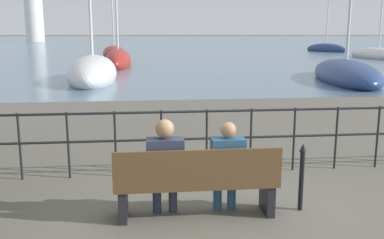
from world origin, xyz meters
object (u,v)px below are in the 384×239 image
at_px(sailboat_3, 114,53).
at_px(seated_person_right, 227,164).
at_px(sailboat_1, 345,74).
at_px(sailboat_2, 93,73).
at_px(sailboat_4, 326,49).
at_px(seated_person_left, 165,164).
at_px(harbor_lighthouse, 33,0).
at_px(closed_umbrella, 302,173).
at_px(sailboat_5, 378,55).
at_px(park_bench, 197,184).
at_px(sailboat_0, 118,61).

bearing_deg(sailboat_3, seated_person_right, -89.35).
xyz_separation_m(sailboat_1, sailboat_2, (-12.03, 1.10, 0.08)).
bearing_deg(sailboat_4, seated_person_left, -139.86).
distance_m(sailboat_1, harbor_lighthouse, 105.23).
bearing_deg(closed_umbrella, sailboat_1, 62.45).
bearing_deg(seated_person_left, harbor_lighthouse, 104.20).
height_order(sailboat_2, sailboat_5, sailboat_2).
bearing_deg(park_bench, seated_person_left, 168.53).
xyz_separation_m(park_bench, sailboat_1, (8.97, 14.71, -0.14)).
xyz_separation_m(park_bench, sailboat_3, (-3.55, 37.70, -0.09)).
distance_m(closed_umbrella, sailboat_2, 16.33).
height_order(sailboat_3, sailboat_4, sailboat_3).
bearing_deg(sailboat_4, harbor_lighthouse, 102.77).
xyz_separation_m(park_bench, harbor_lighthouse, (-28.80, 112.40, 10.00)).
distance_m(park_bench, sailboat_0, 24.83).
relative_size(sailboat_0, sailboat_3, 0.92).
bearing_deg(sailboat_1, sailboat_4, 81.98).
relative_size(closed_umbrella, sailboat_4, 0.10).
distance_m(closed_umbrella, sailboat_0, 24.91).
bearing_deg(seated_person_right, sailboat_2, 102.32).
relative_size(closed_umbrella, sailboat_1, 0.10).
bearing_deg(park_bench, seated_person_right, 11.98).
bearing_deg(sailboat_0, sailboat_4, 41.45).
relative_size(sailboat_3, harbor_lighthouse, 0.52).
bearing_deg(harbor_lighthouse, seated_person_right, -75.44).
relative_size(park_bench, sailboat_2, 0.19).
xyz_separation_m(park_bench, sailboat_4, (21.50, 45.96, -0.11)).
height_order(park_bench, sailboat_4, sailboat_4).
relative_size(park_bench, sailboat_5, 0.23).
bearing_deg(sailboat_2, seated_person_right, -79.76).
xyz_separation_m(seated_person_right, sailboat_0, (-2.77, 24.63, -0.26)).
relative_size(closed_umbrella, sailboat_3, 0.08).
bearing_deg(harbor_lighthouse, sailboat_3, -71.32).
height_order(sailboat_1, sailboat_2, sailboat_2).
bearing_deg(sailboat_3, closed_umbrella, -87.90).
height_order(closed_umbrella, sailboat_4, sailboat_4).
bearing_deg(closed_umbrella, harbor_lighthouse, 105.02).
xyz_separation_m(seated_person_right, sailboat_1, (8.59, 14.63, -0.35)).
bearing_deg(harbor_lighthouse, sailboat_4, -52.87).
xyz_separation_m(sailboat_1, harbor_lighthouse, (-37.77, 97.69, 10.14)).
height_order(sailboat_1, sailboat_4, sailboat_4).
distance_m(seated_person_left, seated_person_right, 0.77).
bearing_deg(harbor_lighthouse, sailboat_1, -68.86).
relative_size(park_bench, sailboat_1, 0.22).
bearing_deg(sailboat_0, park_bench, -84.69).
height_order(sailboat_1, harbor_lighthouse, harbor_lighthouse).
height_order(sailboat_5, harbor_lighthouse, harbor_lighthouse).
xyz_separation_m(closed_umbrella, sailboat_5, (18.70, 31.32, -0.19)).
relative_size(seated_person_left, seated_person_right, 1.04).
height_order(sailboat_2, sailboat_3, sailboat_3).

